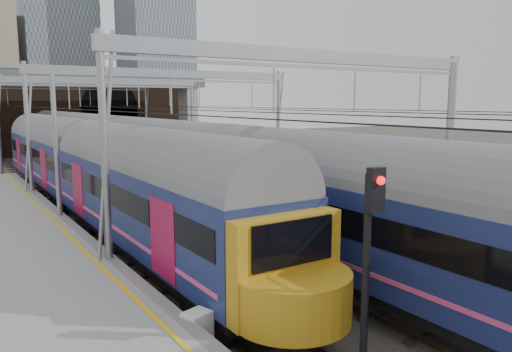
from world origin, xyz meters
TOP-DOWN VIEW (x-y plane):
  - ground at (0.00, 0.00)m, footprint 160.00×160.00m
  - tracks at (0.00, 15.00)m, footprint 14.40×80.00m
  - overhead_line at (0.00, 21.49)m, footprint 16.80×80.00m
  - retaining_wall at (1.40, 51.93)m, footprint 28.00×2.75m
  - overbridge at (0.00, 46.00)m, footprint 28.00×3.00m
  - city_skyline at (2.73, 70.48)m, footprint 37.50×27.50m
  - train_main at (-2.00, 25.43)m, footprint 2.92×67.46m
  - train_second at (-6.00, 18.53)m, footprint 2.94×34.02m
  - signal_near_left at (-5.55, -0.33)m, footprint 0.34×0.46m
  - signal_near_centre at (-0.59, 2.97)m, footprint 0.36×0.46m
  - relay_cabinet at (-7.80, 2.71)m, footprint 0.71×0.65m
  - equip_cover_a at (2.76, 3.23)m, footprint 0.81×0.63m
  - equip_cover_b at (-2.14, 12.16)m, footprint 1.04×0.84m
  - equip_cover_c at (2.93, 2.20)m, footprint 0.82×0.65m

SIDE VIEW (x-z plane):
  - ground at x=0.00m, z-range 0.00..0.00m
  - tracks at x=0.00m, z-range -0.09..0.13m
  - equip_cover_c at x=2.93m, z-range 0.00..0.09m
  - equip_cover_a at x=2.76m, z-range 0.00..0.09m
  - equip_cover_b at x=-2.14m, z-range 0.00..0.11m
  - relay_cabinet at x=-7.80m, z-range 0.00..1.19m
  - train_main at x=-2.00m, z-range 0.07..5.05m
  - train_second at x=-6.00m, z-range 0.06..5.08m
  - signal_near_centre at x=-0.59m, z-range 0.63..5.29m
  - signal_near_left at x=-5.55m, z-range 0.63..5.31m
  - retaining_wall at x=1.40m, z-range -0.17..8.83m
  - overhead_line at x=0.00m, z-range 2.57..10.57m
  - overbridge at x=0.00m, z-range 2.64..11.89m
  - city_skyline at x=2.73m, z-range -12.91..47.09m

